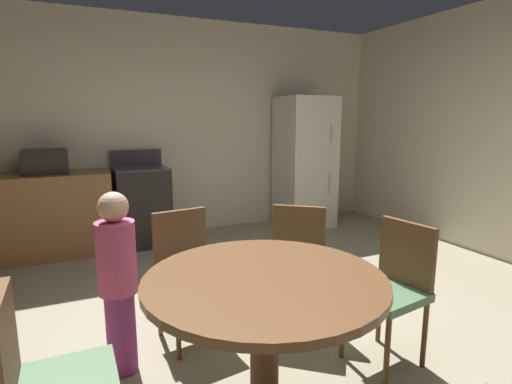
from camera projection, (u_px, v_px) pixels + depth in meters
The scene contains 12 objects.
ground_plane at pixel (285, 348), 2.66m from camera, with size 14.00×14.00×0.00m, color gray.
wall_back at pixel (172, 128), 5.16m from camera, with size 6.07×0.12×2.70m, color beige.
kitchen_counter at pixel (15, 218), 4.25m from camera, with size 1.91×0.60×0.90m, color olive.
oven_range at pixel (142, 205), 4.78m from camera, with size 0.60×0.60×1.10m.
refrigerator at pixel (305, 162), 5.54m from camera, with size 0.68×0.68×1.76m.
microwave at pixel (45, 161), 4.28m from camera, with size 0.44×0.32×0.26m, color black.
dining_table at pixel (265, 308), 1.93m from camera, with size 1.15×1.15×0.76m.
chair_north at pixel (187, 266), 2.73m from camera, with size 0.45×0.45×0.87m.
chair_northeast at pixel (296, 260), 2.85m from camera, with size 0.56×0.56×0.87m.
chair_west at pixel (44, 380), 1.56m from camera, with size 0.40×0.40×0.87m.
chair_east at pixel (393, 283), 2.46m from camera, with size 0.46×0.46×0.87m.
person_child at pixel (118, 279), 2.32m from camera, with size 0.31×0.31×1.09m.
Camera 1 is at (-1.17, -2.13, 1.50)m, focal length 28.41 mm.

